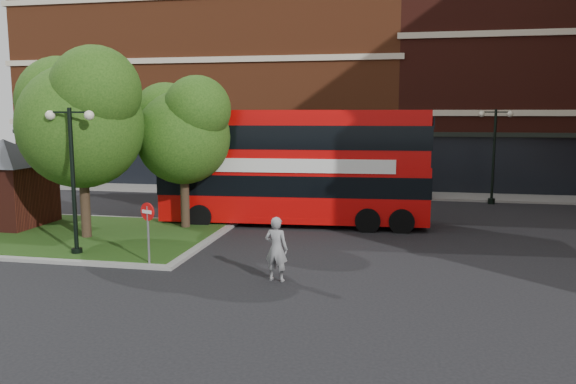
% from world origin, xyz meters
% --- Properties ---
extents(ground, '(120.00, 120.00, 0.00)m').
position_xyz_m(ground, '(0.00, 0.00, 0.00)').
color(ground, black).
rests_on(ground, ground).
extents(pavement_far, '(44.00, 3.00, 0.12)m').
position_xyz_m(pavement_far, '(0.00, 16.50, 0.06)').
color(pavement_far, slate).
rests_on(pavement_far, ground).
extents(terrace_far_left, '(26.00, 12.00, 14.00)m').
position_xyz_m(terrace_far_left, '(-8.00, 24.00, 7.00)').
color(terrace_far_left, brown).
rests_on(terrace_far_left, ground).
extents(terrace_far_right, '(18.00, 12.00, 16.00)m').
position_xyz_m(terrace_far_right, '(14.00, 24.00, 8.00)').
color(terrace_far_right, '#471911').
rests_on(terrace_far_right, ground).
extents(traffic_island, '(12.60, 7.60, 0.15)m').
position_xyz_m(traffic_island, '(-8.00, 3.00, 0.07)').
color(traffic_island, gray).
rests_on(traffic_island, ground).
extents(kiosk, '(6.51, 6.51, 3.60)m').
position_xyz_m(kiosk, '(-11.00, 4.00, 2.32)').
color(kiosk, '#471911').
rests_on(kiosk, traffic_island).
extents(tree_island_west, '(5.40, 4.71, 7.21)m').
position_xyz_m(tree_island_west, '(-6.60, 2.58, 4.79)').
color(tree_island_west, '#2D2116').
rests_on(tree_island_west, ground).
extents(tree_island_east, '(4.46, 3.90, 6.29)m').
position_xyz_m(tree_island_east, '(-3.58, 5.06, 4.24)').
color(tree_island_east, '#2D2116').
rests_on(tree_island_east, ground).
extents(lamp_island, '(1.72, 0.36, 5.00)m').
position_xyz_m(lamp_island, '(-5.50, 0.20, 2.83)').
color(lamp_island, black).
rests_on(lamp_island, ground).
extents(lamp_far_left, '(1.72, 0.36, 5.00)m').
position_xyz_m(lamp_far_left, '(2.00, 14.50, 2.83)').
color(lamp_far_left, black).
rests_on(lamp_far_left, ground).
extents(lamp_far_right, '(1.72, 0.36, 5.00)m').
position_xyz_m(lamp_far_right, '(10.00, 14.50, 2.83)').
color(lamp_far_right, black).
rests_on(lamp_far_right, ground).
extents(bus, '(11.50, 3.35, 4.33)m').
position_xyz_m(bus, '(0.65, 7.17, 2.84)').
color(bus, '#C00807').
rests_on(bus, ground).
extents(woman, '(0.76, 0.56, 1.89)m').
position_xyz_m(woman, '(1.68, -1.11, 0.94)').
color(woman, gray).
rests_on(woman, ground).
extents(car_silver, '(4.25, 1.94, 1.41)m').
position_xyz_m(car_silver, '(-1.05, 14.50, 0.71)').
color(car_silver, '#AAAEB2').
rests_on(car_silver, ground).
extents(car_white, '(4.84, 1.96, 1.56)m').
position_xyz_m(car_white, '(4.52, 15.57, 0.78)').
color(car_white, white).
rests_on(car_white, ground).
extents(no_entry_sign, '(0.54, 0.26, 2.06)m').
position_xyz_m(no_entry_sign, '(-2.56, -0.50, 1.47)').
color(no_entry_sign, slate).
rests_on(no_entry_sign, ground).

